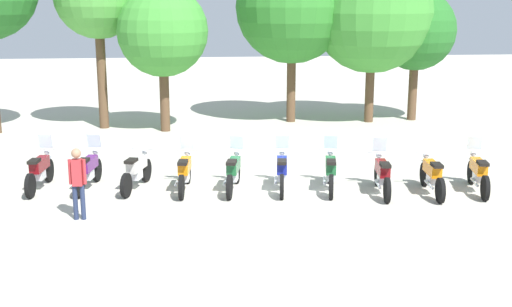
{
  "coord_description": "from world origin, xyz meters",
  "views": [
    {
      "loc": [
        -1.75,
        -16.8,
        4.99
      ],
      "look_at": [
        0.0,
        0.5,
        0.9
      ],
      "focal_mm": 46.97,
      "sensor_mm": 36.0,
      "label": 1
    }
  ],
  "objects_px": {
    "person_0": "(78,178)",
    "tree_4": "(373,13)",
    "motorcycle_0": "(40,170)",
    "motorcycle_9": "(478,172)",
    "motorcycle_7": "(382,174)",
    "tree_2": "(162,32)",
    "tree_3": "(292,7)",
    "motorcycle_5": "(282,171)",
    "motorcycle_1": "(88,170)",
    "motorcycle_4": "(233,171)",
    "motorcycle_3": "(185,171)",
    "motorcycle_6": "(330,171)",
    "motorcycle_2": "(137,171)",
    "motorcycle_8": "(432,175)",
    "tree_5": "(416,31)"
  },
  "relations": [
    {
      "from": "motorcycle_1",
      "to": "motorcycle_6",
      "type": "bearing_deg",
      "value": -87.73
    },
    {
      "from": "motorcycle_2",
      "to": "motorcycle_8",
      "type": "relative_size",
      "value": 0.98
    },
    {
      "from": "motorcycle_5",
      "to": "motorcycle_7",
      "type": "height_order",
      "value": "same"
    },
    {
      "from": "person_0",
      "to": "tree_2",
      "type": "bearing_deg",
      "value": -4.8
    },
    {
      "from": "motorcycle_8",
      "to": "tree_5",
      "type": "relative_size",
      "value": 0.42
    },
    {
      "from": "motorcycle_7",
      "to": "person_0",
      "type": "height_order",
      "value": "person_0"
    },
    {
      "from": "motorcycle_5",
      "to": "motorcycle_1",
      "type": "bearing_deg",
      "value": 90.91
    },
    {
      "from": "person_0",
      "to": "tree_4",
      "type": "relative_size",
      "value": 0.25
    },
    {
      "from": "motorcycle_4",
      "to": "motorcycle_7",
      "type": "relative_size",
      "value": 0.99
    },
    {
      "from": "motorcycle_6",
      "to": "tree_3",
      "type": "distance_m",
      "value": 10.76
    },
    {
      "from": "tree_3",
      "to": "motorcycle_6",
      "type": "bearing_deg",
      "value": -92.67
    },
    {
      "from": "motorcycle_2",
      "to": "tree_3",
      "type": "relative_size",
      "value": 0.31
    },
    {
      "from": "tree_4",
      "to": "tree_5",
      "type": "distance_m",
      "value": 2.05
    },
    {
      "from": "motorcycle_2",
      "to": "person_0",
      "type": "height_order",
      "value": "person_0"
    },
    {
      "from": "motorcycle_4",
      "to": "tree_2",
      "type": "xyz_separation_m",
      "value": [
        -2.03,
        8.25,
        3.21
      ]
    },
    {
      "from": "motorcycle_5",
      "to": "motorcycle_7",
      "type": "relative_size",
      "value": 1.0
    },
    {
      "from": "motorcycle_7",
      "to": "motorcycle_9",
      "type": "relative_size",
      "value": 1.01
    },
    {
      "from": "motorcycle_1",
      "to": "motorcycle_8",
      "type": "xyz_separation_m",
      "value": [
        8.89,
        -1.37,
        -0.01
      ]
    },
    {
      "from": "motorcycle_0",
      "to": "tree_2",
      "type": "height_order",
      "value": "tree_2"
    },
    {
      "from": "tree_4",
      "to": "motorcycle_8",
      "type": "bearing_deg",
      "value": -96.04
    },
    {
      "from": "motorcycle_4",
      "to": "tree_3",
      "type": "height_order",
      "value": "tree_3"
    },
    {
      "from": "motorcycle_4",
      "to": "tree_4",
      "type": "relative_size",
      "value": 0.32
    },
    {
      "from": "motorcycle_7",
      "to": "tree_4",
      "type": "relative_size",
      "value": 0.32
    },
    {
      "from": "motorcycle_6",
      "to": "tree_2",
      "type": "xyz_separation_m",
      "value": [
        -4.58,
        8.47,
        3.21
      ]
    },
    {
      "from": "person_0",
      "to": "motorcycle_2",
      "type": "bearing_deg",
      "value": -20.95
    },
    {
      "from": "motorcycle_7",
      "to": "tree_3",
      "type": "relative_size",
      "value": 0.32
    },
    {
      "from": "motorcycle_1",
      "to": "motorcycle_3",
      "type": "distance_m",
      "value": 2.58
    },
    {
      "from": "motorcycle_5",
      "to": "motorcycle_6",
      "type": "relative_size",
      "value": 1.01
    },
    {
      "from": "motorcycle_0",
      "to": "tree_3",
      "type": "height_order",
      "value": "tree_3"
    },
    {
      "from": "motorcycle_4",
      "to": "motorcycle_5",
      "type": "distance_m",
      "value": 1.27
    },
    {
      "from": "motorcycle_0",
      "to": "person_0",
      "type": "xyz_separation_m",
      "value": [
        1.42,
        -2.64,
        0.46
      ]
    },
    {
      "from": "person_0",
      "to": "motorcycle_3",
      "type": "bearing_deg",
      "value": -44.14
    },
    {
      "from": "motorcycle_3",
      "to": "motorcycle_6",
      "type": "height_order",
      "value": "same"
    },
    {
      "from": "motorcycle_2",
      "to": "motorcycle_9",
      "type": "bearing_deg",
      "value": -81.59
    },
    {
      "from": "motorcycle_0",
      "to": "motorcycle_2",
      "type": "bearing_deg",
      "value": -89.54
    },
    {
      "from": "motorcycle_9",
      "to": "person_0",
      "type": "height_order",
      "value": "person_0"
    },
    {
      "from": "motorcycle_1",
      "to": "motorcycle_7",
      "type": "height_order",
      "value": "same"
    },
    {
      "from": "person_0",
      "to": "tree_4",
      "type": "height_order",
      "value": "tree_4"
    },
    {
      "from": "motorcycle_2",
      "to": "tree_3",
      "type": "height_order",
      "value": "tree_3"
    },
    {
      "from": "motorcycle_0",
      "to": "motorcycle_1",
      "type": "height_order",
      "value": "same"
    },
    {
      "from": "motorcycle_3",
      "to": "motorcycle_9",
      "type": "distance_m",
      "value": 7.68
    },
    {
      "from": "tree_3",
      "to": "tree_5",
      "type": "xyz_separation_m",
      "value": [
        5.05,
        -0.1,
        -0.95
      ]
    },
    {
      "from": "motorcycle_6",
      "to": "tree_2",
      "type": "height_order",
      "value": "tree_2"
    },
    {
      "from": "motorcycle_3",
      "to": "motorcycle_5",
      "type": "relative_size",
      "value": 1.0
    },
    {
      "from": "motorcycle_8",
      "to": "tree_4",
      "type": "distance_m",
      "value": 10.94
    },
    {
      "from": "motorcycle_7",
      "to": "tree_2",
      "type": "height_order",
      "value": "tree_2"
    },
    {
      "from": "motorcycle_6",
      "to": "person_0",
      "type": "bearing_deg",
      "value": 116.64
    },
    {
      "from": "motorcycle_0",
      "to": "motorcycle_9",
      "type": "height_order",
      "value": "same"
    },
    {
      "from": "motorcycle_3",
      "to": "tree_2",
      "type": "relative_size",
      "value": 0.4
    },
    {
      "from": "motorcycle_2",
      "to": "motorcycle_3",
      "type": "height_order",
      "value": "motorcycle_3"
    }
  ]
}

